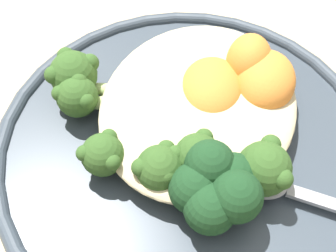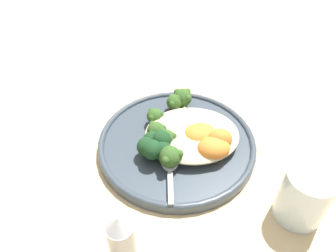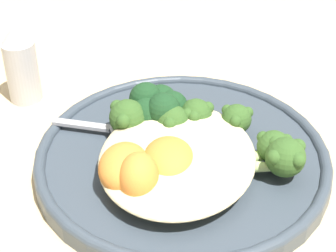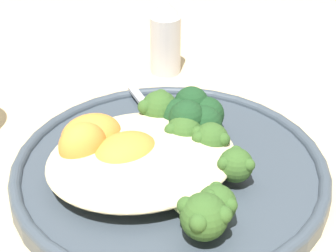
% 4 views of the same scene
% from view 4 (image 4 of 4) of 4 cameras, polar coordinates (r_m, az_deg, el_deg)
% --- Properties ---
extents(ground_plane, '(4.00, 4.00, 0.00)m').
position_cam_4_polar(ground_plane, '(0.54, 0.20, -5.45)').
color(ground_plane, '#D6B784').
extents(plate, '(0.30, 0.30, 0.02)m').
position_cam_4_polar(plate, '(0.53, 0.46, -4.65)').
color(plate, '#38424C').
rests_on(plate, ground_plane).
extents(quinoa_mound, '(0.17, 0.15, 0.02)m').
position_cam_4_polar(quinoa_mound, '(0.50, -2.46, -3.46)').
color(quinoa_mound, beige).
rests_on(quinoa_mound, plate).
extents(broccoli_stalk_0, '(0.04, 0.13, 0.04)m').
position_cam_4_polar(broccoli_stalk_0, '(0.44, 2.79, -8.51)').
color(broccoli_stalk_0, '#ADC675').
rests_on(broccoli_stalk_0, plate).
extents(broccoli_stalk_1, '(0.05, 0.10, 0.03)m').
position_cam_4_polar(broccoli_stalk_1, '(0.46, 3.53, -7.40)').
color(broccoli_stalk_1, '#ADC675').
rests_on(broccoli_stalk_1, plate).
extents(broccoli_stalk_2, '(0.10, 0.07, 0.03)m').
position_cam_4_polar(broccoli_stalk_2, '(0.50, 4.15, -4.09)').
color(broccoli_stalk_2, '#ADC675').
rests_on(broccoli_stalk_2, plate).
extents(broccoli_stalk_3, '(0.11, 0.04, 0.03)m').
position_cam_4_polar(broccoli_stalk_3, '(0.51, 2.47, -2.24)').
color(broccoli_stalk_3, '#ADC675').
rests_on(broccoli_stalk_3, plate).
extents(broccoli_stalk_4, '(0.09, 0.06, 0.03)m').
position_cam_4_polar(broccoli_stalk_4, '(0.52, 0.61, -1.55)').
color(broccoli_stalk_4, '#ADC675').
rests_on(broccoli_stalk_4, plate).
extents(broccoli_stalk_5, '(0.09, 0.12, 0.04)m').
position_cam_4_polar(broccoli_stalk_5, '(0.55, -1.19, 0.42)').
color(broccoli_stalk_5, '#ADC675').
rests_on(broccoli_stalk_5, plate).
extents(sweet_potato_chunk_0, '(0.07, 0.06, 0.03)m').
position_cam_4_polar(sweet_potato_chunk_0, '(0.50, -4.28, -2.78)').
color(sweet_potato_chunk_0, orange).
rests_on(sweet_potato_chunk_0, plate).
extents(sweet_potato_chunk_1, '(0.05, 0.04, 0.04)m').
position_cam_4_polar(sweet_potato_chunk_1, '(0.51, -8.64, -1.96)').
color(sweet_potato_chunk_1, orange).
rests_on(sweet_potato_chunk_1, plate).
extents(sweet_potato_chunk_2, '(0.06, 0.05, 0.04)m').
position_cam_4_polar(sweet_potato_chunk_2, '(0.53, -7.79, -0.94)').
color(sweet_potato_chunk_2, orange).
rests_on(sweet_potato_chunk_2, plate).
extents(kale_tuft, '(0.06, 0.06, 0.04)m').
position_cam_4_polar(kale_tuft, '(0.55, 2.61, 1.12)').
color(kale_tuft, '#193D1E').
rests_on(kale_tuft, plate).
extents(spoon, '(0.03, 0.11, 0.01)m').
position_cam_4_polar(spoon, '(0.58, -1.11, 0.75)').
color(spoon, '#A3A3A8').
rests_on(spoon, plate).
extents(salt_shaker, '(0.04, 0.04, 0.10)m').
position_cam_4_polar(salt_shaker, '(0.71, -0.26, 8.97)').
color(salt_shaker, '#B2B2B7').
rests_on(salt_shaker, ground_plane).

